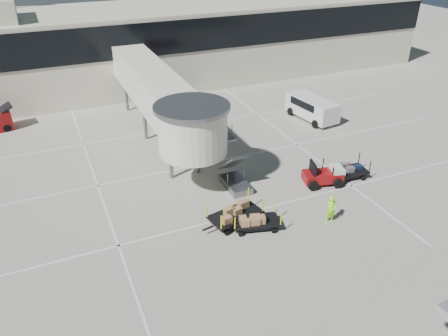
{
  "coord_description": "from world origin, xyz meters",
  "views": [
    {
      "loc": [
        -12.22,
        -17.89,
        15.72
      ],
      "look_at": [
        -2.47,
        4.54,
        2.0
      ],
      "focal_mm": 35.0,
      "sensor_mm": 36.0,
      "label": 1
    }
  ],
  "objects": [
    {
      "name": "ground",
      "position": [
        0.0,
        0.0,
        0.0
      ],
      "size": [
        140.0,
        140.0,
        0.0
      ],
      "primitive_type": "plane",
      "color": "#ABA699",
      "rests_on": "ground"
    },
    {
      "name": "lane_markings",
      "position": [
        -0.67,
        9.33,
        0.01
      ],
      "size": [
        40.0,
        30.0,
        0.02
      ],
      "color": "silver",
      "rests_on": "ground"
    },
    {
      "name": "terminal",
      "position": [
        -0.35,
        29.94,
        4.11
      ],
      "size": [
        64.0,
        12.11,
        15.2
      ],
      "color": "beige",
      "rests_on": "ground"
    },
    {
      "name": "jet_bridge",
      "position": [
        -3.97,
        12.26,
        4.28
      ],
      "size": [
        5.7,
        20.4,
        6.03
      ],
      "color": "silver",
      "rests_on": "ground"
    },
    {
      "name": "baggage_tug",
      "position": [
        4.34,
        3.06,
        0.64
      ],
      "size": [
        2.9,
        2.24,
        1.75
      ],
      "rotation": [
        0.0,
        0.0,
        -0.24
      ],
      "color": "maroon",
      "rests_on": "ground"
    },
    {
      "name": "suitcase_cart",
      "position": [
        6.22,
        3.09,
        0.51
      ],
      "size": [
        3.79,
        1.82,
        1.46
      ],
      "rotation": [
        0.0,
        0.0,
        -0.11
      ],
      "color": "black",
      "rests_on": "ground"
    },
    {
      "name": "box_cart_near",
      "position": [
        -2.13,
        0.37,
        0.5
      ],
      "size": [
        3.52,
        2.06,
        1.35
      ],
      "rotation": [
        0.0,
        0.0,
        -0.26
      ],
      "color": "black",
      "rests_on": "ground"
    },
    {
      "name": "box_cart_far",
      "position": [
        -3.0,
        1.33,
        0.56
      ],
      "size": [
        4.01,
        2.2,
        1.54
      ],
      "rotation": [
        0.0,
        0.0,
        0.2
      ],
      "color": "black",
      "rests_on": "ground"
    },
    {
      "name": "ground_worker",
      "position": [
        2.15,
        -0.8,
        0.9
      ],
      "size": [
        0.71,
        0.52,
        1.8
      ],
      "primitive_type": "imported",
      "rotation": [
        0.0,
        0.0,
        -0.15
      ],
      "color": "#93FD1A",
      "rests_on": "ground"
    },
    {
      "name": "minivan",
      "position": [
        9.98,
        13.25,
        1.18
      ],
      "size": [
        2.84,
        5.43,
        1.97
      ],
      "rotation": [
        0.0,
        0.0,
        0.13
      ],
      "color": "silver",
      "rests_on": "ground"
    }
  ]
}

